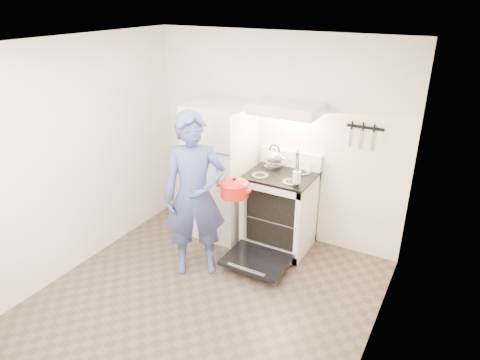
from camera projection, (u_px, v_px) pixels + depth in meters
name	position (u px, v px, depth m)	size (l,w,h in m)	color
floor	(195.00, 308.00, 4.24)	(3.60, 3.60, 0.00)	#4F4137
back_wall	(276.00, 139.00, 5.18)	(3.20, 0.02, 2.50)	white
refrigerator	(220.00, 170.00, 5.32)	(0.70, 0.70, 1.70)	silver
stove_body	(280.00, 212.00, 5.13)	(0.76, 0.65, 0.92)	silver
cooktop	(281.00, 175.00, 4.94)	(0.76, 0.65, 0.03)	black
backsplash	(291.00, 158.00, 5.12)	(0.76, 0.07, 0.20)	silver
oven_door	(257.00, 260.00, 4.79)	(0.70, 0.54, 0.04)	black
oven_rack	(279.00, 213.00, 5.14)	(0.60, 0.52, 0.01)	slate
range_hood	(287.00, 108.00, 4.69)	(0.76, 0.50, 0.12)	silver
knife_strip	(365.00, 127.00, 4.58)	(0.40, 0.02, 0.03)	black
pizza_stone	(276.00, 213.00, 5.13)	(0.32, 0.32, 0.02)	#84634B
tea_kettle	(274.00, 156.00, 5.05)	(0.24, 0.20, 0.29)	silver
utensil_jar	(297.00, 177.00, 4.62)	(0.09, 0.09, 0.13)	silver
person	(195.00, 196.00, 4.50)	(0.66, 0.43, 1.82)	navy
dutch_oven	(234.00, 190.00, 4.48)	(0.37, 0.30, 0.24)	red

